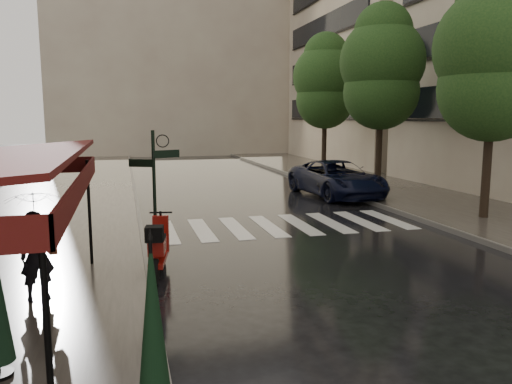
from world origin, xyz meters
name	(u,v)px	position (x,y,z in m)	size (l,w,h in m)	color
ground	(232,300)	(0.00, 0.00, 0.00)	(120.00, 120.00, 0.00)	black
sidewalk_near	(57,203)	(-4.50, 12.00, 0.06)	(6.00, 60.00, 0.12)	#38332D
sidewalk_far	(392,189)	(10.25, 12.00, 0.06)	(5.50, 60.00, 0.12)	#38332D
curb_near	(136,199)	(-1.45, 12.00, 0.07)	(0.12, 60.00, 0.16)	#595651
curb_far	(337,191)	(7.45, 12.00, 0.07)	(0.12, 60.00, 0.16)	#595651
crosswalk	(284,225)	(2.98, 6.00, 0.01)	(7.85, 3.20, 0.01)	silver
signpost	(155,185)	(-1.19, 3.00, 1.83)	(1.17, 0.29, 3.10)	black
haussmann_far	(375,38)	(16.50, 26.00, 9.25)	(8.00, 16.00, 18.50)	tan
backdrop_building	(175,43)	(3.00, 38.00, 10.00)	(22.00, 6.00, 20.00)	tan
tree_near	(494,56)	(9.60, 5.00, 5.32)	(3.80, 3.80, 7.99)	black
tree_mid	(382,68)	(9.50, 12.00, 5.59)	(3.80, 3.80, 8.34)	black
tree_far	(325,82)	(9.70, 19.00, 5.46)	(3.80, 3.80, 8.16)	black
pedestrian_with_umbrella	(35,212)	(-3.43, 0.64, 1.74)	(1.24, 1.26, 2.43)	black
scooter	(158,249)	(-1.22, 1.90, 0.59)	(0.69, 1.91, 1.26)	black
parked_car	(337,179)	(7.00, 11.03, 0.77)	(2.55, 5.53, 1.54)	black
parasol_front	(153,337)	(-1.65, -4.13, 1.30)	(0.39, 0.39, 2.20)	black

